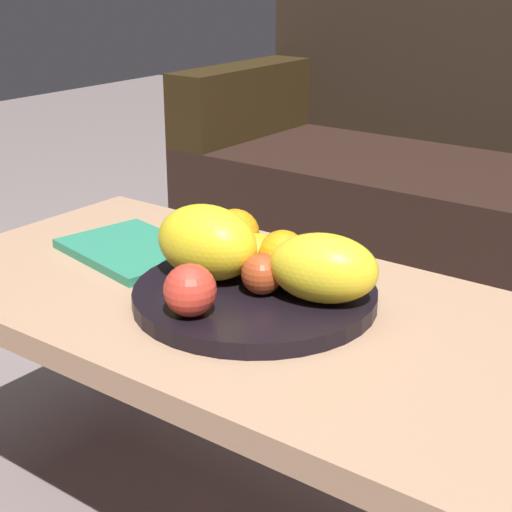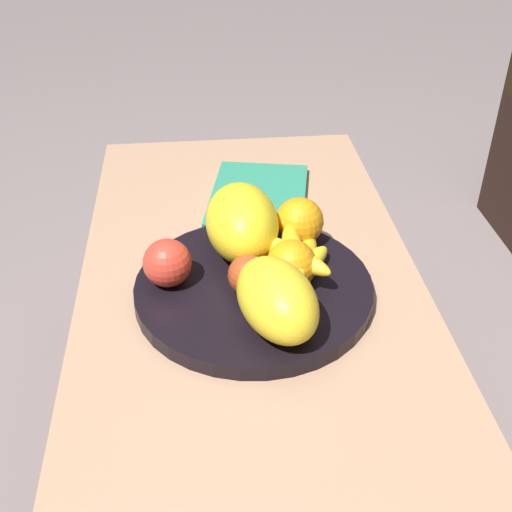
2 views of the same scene
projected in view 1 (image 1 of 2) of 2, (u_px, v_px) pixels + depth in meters
coffee_table at (255, 333)px, 1.23m from camera, size 1.16×0.55×0.45m
couch at (488, 197)px, 2.24m from camera, size 1.70×0.70×0.90m
fruit_bowl at (256, 294)px, 1.21m from camera, size 0.37×0.37×0.03m
melon_large_front at (207, 242)px, 1.22m from camera, size 0.18×0.13×0.12m
melon_smaller_beside at (324, 268)px, 1.14m from camera, size 0.18×0.15×0.10m
orange_front at (283, 255)px, 1.22m from camera, size 0.08×0.08×0.08m
orange_left at (235, 233)px, 1.31m from camera, size 0.08×0.08×0.08m
apple_front at (262, 274)px, 1.17m from camera, size 0.06×0.06×0.06m
apple_left at (190, 290)px, 1.10m from camera, size 0.07×0.07×0.07m
banana_bunch at (276, 254)px, 1.25m from camera, size 0.17×0.14×0.06m
magazine at (133, 250)px, 1.40m from camera, size 0.28×0.23×0.02m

